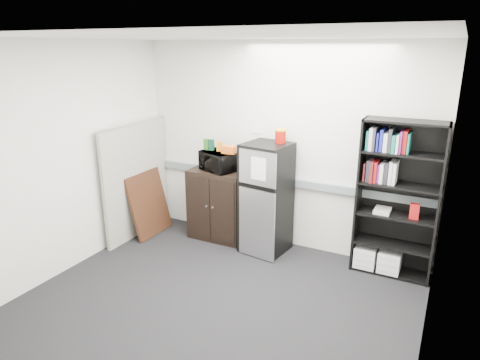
{
  "coord_description": "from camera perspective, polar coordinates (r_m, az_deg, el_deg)",
  "views": [
    {
      "loc": [
        2.02,
        -3.37,
        2.62
      ],
      "look_at": [
        -0.17,
        0.9,
        1.11
      ],
      "focal_mm": 32.0,
      "sensor_mm": 36.0,
      "label": 1
    }
  ],
  "objects": [
    {
      "name": "snack_box_c",
      "position": [
        5.79,
        -2.75,
        4.53
      ],
      "size": [
        0.08,
        0.06,
        0.14
      ],
      "primitive_type": "cube",
      "rotation": [
        0.0,
        0.0,
        0.17
      ],
      "color": "orange",
      "rests_on": "microwave"
    },
    {
      "name": "wall_back",
      "position": [
        5.65,
        5.45,
        4.39
      ],
      "size": [
        4.0,
        0.02,
        2.7
      ],
      "primitive_type": "cube",
      "color": "silver",
      "rests_on": "floor"
    },
    {
      "name": "floor",
      "position": [
        4.73,
        -3.32,
        -16.26
      ],
      "size": [
        4.0,
        4.0,
        0.0
      ],
      "primitive_type": "plane",
      "color": "black",
      "rests_on": "ground"
    },
    {
      "name": "snack_box_a",
      "position": [
        5.89,
        -4.5,
        4.77
      ],
      "size": [
        0.07,
        0.06,
        0.15
      ],
      "primitive_type": "cube",
      "rotation": [
        0.0,
        0.0,
        0.08
      ],
      "color": "#245C1A",
      "rests_on": "microwave"
    },
    {
      "name": "wall_note",
      "position": [
        5.74,
        2.22,
        6.7
      ],
      "size": [
        0.14,
        0.0,
        0.1
      ],
      "primitive_type": "cube",
      "color": "white",
      "rests_on": "wall_back"
    },
    {
      "name": "ceiling",
      "position": [
        3.93,
        -4.04,
        18.56
      ],
      "size": [
        4.0,
        3.5,
        0.02
      ],
      "primitive_type": "cube",
      "color": "white",
      "rests_on": "wall_back"
    },
    {
      "name": "framed_poster",
      "position": [
        6.29,
        -12.04,
        -3.03
      ],
      "size": [
        0.26,
        0.72,
        0.91
      ],
      "rotation": [
        0.0,
        -0.24,
        0.0
      ],
      "color": "black",
      "rests_on": "floor"
    },
    {
      "name": "electrical_raceway",
      "position": [
        5.74,
        5.21,
        -0.05
      ],
      "size": [
        3.92,
        0.05,
        0.1
      ],
      "primitive_type": "cube",
      "color": "slate",
      "rests_on": "wall_back"
    },
    {
      "name": "coffee_can",
      "position": [
        5.4,
        5.43,
        5.97
      ],
      "size": [
        0.14,
        0.14,
        0.19
      ],
      "color": "#9C1007",
      "rests_on": "refrigerator"
    },
    {
      "name": "bookshelf",
      "position": [
        5.23,
        20.06,
        -2.02
      ],
      "size": [
        0.9,
        0.34,
        1.85
      ],
      "color": "black",
      "rests_on": "floor"
    },
    {
      "name": "wall_left",
      "position": [
        5.4,
        -22.25,
        2.53
      ],
      "size": [
        0.02,
        3.5,
        2.7
      ],
      "primitive_type": "cube",
      "color": "silver",
      "rests_on": "floor"
    },
    {
      "name": "microwave",
      "position": [
        5.81,
        -2.95,
        2.52
      ],
      "size": [
        0.56,
        0.46,
        0.26
      ],
      "primitive_type": "imported",
      "rotation": [
        0.0,
        0.0,
        -0.32
      ],
      "color": "black",
      "rests_on": "cabinet"
    },
    {
      "name": "cabinet",
      "position": [
        6.02,
        -2.78,
        -3.23
      ],
      "size": [
        0.79,
        0.53,
        0.99
      ],
      "color": "black",
      "rests_on": "floor"
    },
    {
      "name": "snack_bag",
      "position": [
        5.67,
        -1.51,
        4.06
      ],
      "size": [
        0.18,
        0.11,
        0.1
      ],
      "primitive_type": "cube",
      "rotation": [
        0.0,
        0.0,
        0.05
      ],
      "color": "#D55615",
      "rests_on": "microwave"
    },
    {
      "name": "refrigerator",
      "position": [
        5.56,
        3.46,
        -2.49
      ],
      "size": [
        0.61,
        0.64,
        1.46
      ],
      "rotation": [
        0.0,
        0.0,
        -0.14
      ],
      "color": "black",
      "rests_on": "floor"
    },
    {
      "name": "wall_right",
      "position": [
        3.6,
        25.0,
        -4.93
      ],
      "size": [
        0.02,
        3.5,
        2.7
      ],
      "primitive_type": "cube",
      "color": "silver",
      "rests_on": "floor"
    },
    {
      "name": "snack_box_b",
      "position": [
        5.85,
        -3.83,
        4.7
      ],
      "size": [
        0.08,
        0.06,
        0.15
      ],
      "primitive_type": "cube",
      "rotation": [
        0.0,
        0.0,
        0.16
      ],
      "color": "#0B3421",
      "rests_on": "microwave"
    },
    {
      "name": "cubicle_partition",
      "position": [
        6.2,
        -13.62,
        0.0
      ],
      "size": [
        0.06,
        1.3,
        1.62
      ],
      "color": "gray",
      "rests_on": "floor"
    }
  ]
}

